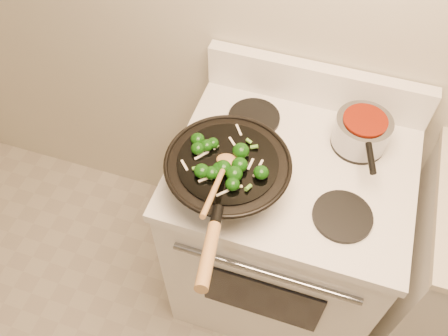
% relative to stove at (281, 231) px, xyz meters
% --- Properties ---
extents(stove, '(0.78, 0.67, 1.08)m').
position_rel_stove_xyz_m(stove, '(0.00, 0.00, 0.00)').
color(stove, white).
rests_on(stove, ground).
extents(wok, '(0.38, 0.62, 0.23)m').
position_rel_stove_xyz_m(wok, '(-0.18, -0.16, 0.53)').
color(wok, black).
rests_on(wok, stove).
extents(stirfry, '(0.26, 0.27, 0.04)m').
position_rel_stove_xyz_m(stirfry, '(-0.19, -0.17, 0.59)').
color(stirfry, '#0D3708').
rests_on(stirfry, wok).
extents(wooden_spoon, '(0.07, 0.28, 0.11)m').
position_rel_stove_xyz_m(wooden_spoon, '(-0.18, -0.23, 0.61)').
color(wooden_spoon, '#A77641').
rests_on(wooden_spoon, wok).
extents(saucepan, '(0.18, 0.29, 0.11)m').
position_rel_stove_xyz_m(saucepan, '(0.18, 0.15, 0.52)').
color(saucepan, gray).
rests_on(saucepan, stove).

